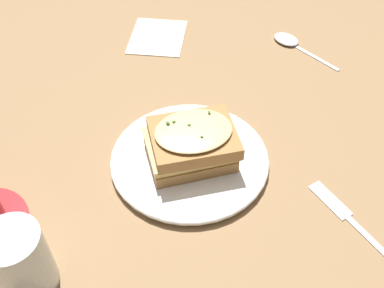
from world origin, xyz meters
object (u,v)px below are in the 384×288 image
(sandwich, at_px, (193,143))
(spoon, at_px, (290,41))
(fork, at_px, (348,217))
(water_glass, at_px, (21,261))
(dinner_plate, at_px, (192,159))
(napkin, at_px, (158,36))

(sandwich, distance_m, spoon, 0.39)
(sandwich, xyz_separation_m, fork, (0.13, 0.21, -0.04))
(water_glass, xyz_separation_m, fork, (-0.05, 0.43, -0.05))
(water_glass, bearing_deg, sandwich, 127.90)
(dinner_plate, height_order, water_glass, water_glass)
(spoon, bearing_deg, fork, -128.67)
(dinner_plate, distance_m, napkin, 0.36)
(dinner_plate, relative_size, water_glass, 2.42)
(dinner_plate, bearing_deg, fork, 58.52)
(sandwich, relative_size, spoon, 0.96)
(sandwich, bearing_deg, water_glass, -52.10)
(sandwich, distance_m, water_glass, 0.28)
(fork, xyz_separation_m, spoon, (-0.43, 0.03, 0.00))
(fork, relative_size, spoon, 1.19)
(spoon, bearing_deg, napkin, 134.38)
(dinner_plate, xyz_separation_m, fork, (0.13, 0.21, -0.01))
(fork, bearing_deg, dinner_plate, 122.70)
(spoon, relative_size, napkin, 1.09)
(sandwich, xyz_separation_m, napkin, (-0.36, -0.04, -0.04))
(napkin, bearing_deg, water_glass, -19.63)
(napkin, bearing_deg, sandwich, 5.60)
(dinner_plate, relative_size, sandwich, 1.75)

